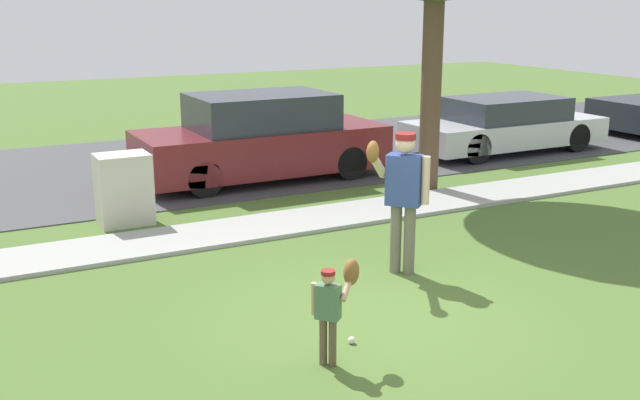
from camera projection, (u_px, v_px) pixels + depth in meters
ground_plane at (257, 231)px, 11.24m from camera, size 48.00×48.00×0.00m
sidewalk_strip at (255, 228)px, 11.32m from camera, size 36.00×1.20×0.06m
road_surface at (161, 166)px, 15.61m from camera, size 36.00×6.80×0.02m
person_adult at (402, 188)px, 9.23m from camera, size 0.89×0.49×1.78m
person_child at (335, 298)px, 7.02m from camera, size 0.53×0.31×0.99m
baseball at (352, 340)px, 7.56m from camera, size 0.07×0.07×0.07m
utility_cabinet at (124, 189)px, 11.50m from camera, size 0.79×0.60×1.09m
parked_suv_maroon at (262, 139)px, 14.33m from camera, size 4.70×1.90×1.63m
parked_sedan_silver at (505, 125)px, 16.99m from camera, size 4.60×1.80×1.23m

